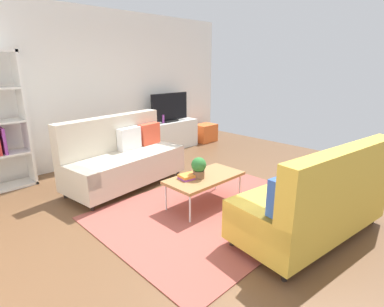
{
  "coord_description": "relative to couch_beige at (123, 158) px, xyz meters",
  "views": [
    {
      "loc": [
        -2.84,
        -2.74,
        1.88
      ],
      "look_at": [
        0.06,
        0.24,
        0.65
      ],
      "focal_mm": 28.11,
      "sensor_mm": 36.0,
      "label": 1
    }
  ],
  "objects": [
    {
      "name": "storage_trunk",
      "position": [
        3.04,
        1.05,
        -0.23
      ],
      "size": [
        0.52,
        0.4,
        0.44
      ],
      "primitive_type": "cube",
      "color": "orange",
      "rests_on": "ground_plane"
    },
    {
      "name": "ground_plane",
      "position": [
        0.43,
        -1.31,
        -0.45
      ],
      "size": [
        7.68,
        7.68,
        0.0
      ],
      "primitive_type": "plane",
      "color": "brown"
    },
    {
      "name": "coffee_table",
      "position": [
        0.39,
        -1.42,
        -0.05
      ],
      "size": [
        1.1,
        0.56,
        0.42
      ],
      "color": "#9E7042",
      "rests_on": "ground_plane"
    },
    {
      "name": "wall_far",
      "position": [
        0.43,
        1.49,
        1.0
      ],
      "size": [
        6.4,
        0.12,
        2.9
      ],
      "primitive_type": "cube",
      "color": "white",
      "rests_on": "ground_plane"
    },
    {
      "name": "table_book_0",
      "position": [
        0.18,
        -1.33,
        -0.01
      ],
      "size": [
        0.26,
        0.21,
        0.02
      ],
      "primitive_type": "cube",
      "rotation": [
        0.0,
        0.0,
        -0.12
      ],
      "color": "purple",
      "rests_on": "coffee_table"
    },
    {
      "name": "couch_green",
      "position": [
        0.67,
        -2.84,
        -0.01
      ],
      "size": [
        1.99,
        1.08,
        1.1
      ],
      "rotation": [
        0.0,
        0.0,
        -0.13
      ],
      "color": "gold",
      "rests_on": "ground_plane"
    },
    {
      "name": "area_rug",
      "position": [
        0.34,
        -1.62,
        -0.44
      ],
      "size": [
        2.9,
        2.2,
        0.01
      ],
      "primitive_type": "cube",
      "color": "#9E4C42",
      "rests_on": "ground_plane"
    },
    {
      "name": "potted_plant",
      "position": [
        0.29,
        -1.41,
        0.13
      ],
      "size": [
        0.2,
        0.2,
        0.29
      ],
      "color": "brown",
      "rests_on": "coffee_table"
    },
    {
      "name": "vase_0",
      "position": [
        1.36,
        1.2,
        0.26
      ],
      "size": [
        0.11,
        0.11,
        0.13
      ],
      "primitive_type": "cylinder",
      "color": "silver",
      "rests_on": "tv_console"
    },
    {
      "name": "bottle_0",
      "position": [
        1.73,
        1.11,
        0.29
      ],
      "size": [
        0.06,
        0.06,
        0.18
      ],
      "primitive_type": "cylinder",
      "color": "purple",
      "rests_on": "tv_console"
    },
    {
      "name": "couch_beige",
      "position": [
        0.0,
        0.0,
        0.0
      ],
      "size": [
        1.99,
        1.07,
        1.1
      ],
      "rotation": [
        0.0,
        0.0,
        3.27
      ],
      "color": "beige",
      "rests_on": "ground_plane"
    },
    {
      "name": "tv_console",
      "position": [
        1.94,
        1.15,
        -0.13
      ],
      "size": [
        1.4,
        0.44,
        0.64
      ],
      "primitive_type": "cube",
      "color": "silver",
      "rests_on": "ground_plane"
    },
    {
      "name": "tv",
      "position": [
        1.94,
        1.13,
        0.51
      ],
      "size": [
        1.0,
        0.2,
        0.64
      ],
      "color": "black",
      "rests_on": "tv_console"
    },
    {
      "name": "table_book_1",
      "position": [
        0.18,
        -1.33,
        0.02
      ],
      "size": [
        0.27,
        0.22,
        0.04
      ],
      "primitive_type": "cube",
      "rotation": [
        0.0,
        0.0,
        -0.16
      ],
      "color": "orange",
      "rests_on": "table_book_0"
    },
    {
      "name": "vase_1",
      "position": [
        1.53,
        1.2,
        0.26
      ],
      "size": [
        0.14,
        0.14,
        0.13
      ],
      "primitive_type": "cylinder",
      "color": "silver",
      "rests_on": "tv_console"
    }
  ]
}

